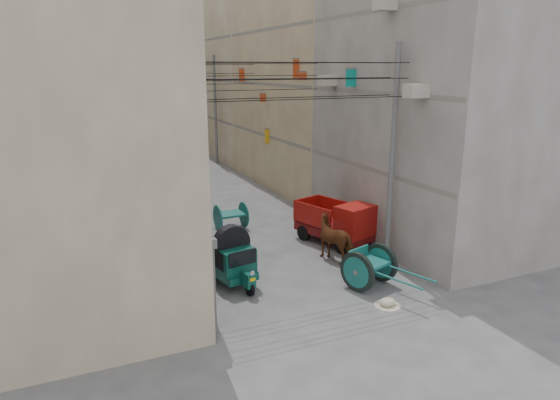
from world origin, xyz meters
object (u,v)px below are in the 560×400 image
feed_sack (387,302)px  distant_car_green (150,152)px  horse (337,239)px  distant_car_white (182,191)px  tonga_cart (369,266)px  second_cart (231,215)px  mini_truck (340,225)px  distant_car_grey (186,148)px  auto_rickshaw (232,258)px

feed_sack → distant_car_green: bearing=94.5°
horse → distant_car_white: 11.30m
distant_car_green → distant_car_white: bearing=82.5°
feed_sack → distant_car_green: size_ratio=0.13×
tonga_cart → distant_car_white: (-3.30, 13.25, -0.07)m
second_cart → horse: horse is taller
distant_car_white → distant_car_green: distant_car_white is taller
tonga_cart → distant_car_white: tonga_cart is taller
second_cart → horse: bearing=-67.0°
mini_truck → distant_car_grey: mini_truck is taller
tonga_cart → feed_sack: 1.62m
tonga_cart → distant_car_green: (-2.58, 27.53, -0.14)m
horse → distant_car_white: bearing=-90.1°
tonga_cart → distant_car_green: 27.66m
horse → distant_car_green: (-2.81, 25.02, -0.28)m
auto_rickshaw → second_cart: auto_rickshaw is taller
tonga_cart → second_cart: 8.11m
second_cart → feed_sack: bearing=-80.4°
second_cart → horse: 5.85m
mini_truck → horse: mini_truck is taller
auto_rickshaw → horse: bearing=-4.7°
auto_rickshaw → distant_car_grey: size_ratio=0.70×
tonga_cart → horse: bearing=66.3°
mini_truck → distant_car_white: mini_truck is taller
second_cart → distant_car_grey: (2.81, 20.41, -0.08)m
distant_car_grey → auto_rickshaw: bearing=-92.7°
second_cart → feed_sack: size_ratio=2.69×
feed_sack → distant_car_white: distant_car_white is taller
distant_car_grey → feed_sack: bearing=-84.1°
horse → tonga_cart: bearing=66.6°
auto_rickshaw → distant_car_green: auto_rickshaw is taller
feed_sack → mini_truck: bearing=75.1°
tonga_cart → distant_car_grey: bearing=70.3°
tonga_cart → feed_sack: bearing=-119.7°
horse → distant_car_grey: 25.68m
second_cart → distant_car_green: size_ratio=0.36×
second_cart → distant_car_green: bearing=88.3°
horse → mini_truck: bearing=-143.0°
auto_rickshaw → mini_truck: 5.55m
tonga_cart → mini_truck: 3.96m
tonga_cart → feed_sack: size_ratio=6.22×
distant_car_white → distant_car_green: (0.72, 14.28, -0.07)m
second_cart → horse: size_ratio=0.69×
tonga_cart → second_cart: tonga_cart is taller
auto_rickshaw → distant_car_green: (1.57, 25.50, -0.37)m
auto_rickshaw → second_cart: (1.86, 5.75, -0.31)m
auto_rickshaw → second_cart: bearing=61.2°
horse → auto_rickshaw: bearing=-12.1°
feed_sack → horse: (0.52, 4.00, 0.71)m
tonga_cart → auto_rickshaw: bearing=135.3°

